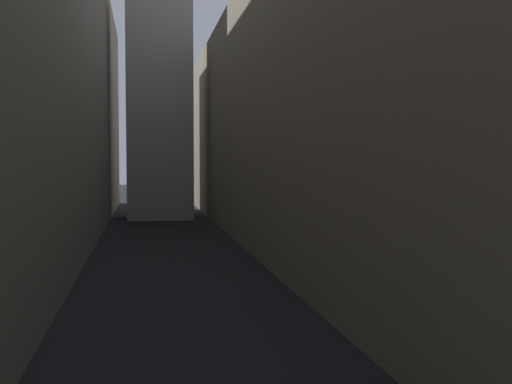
{
  "coord_description": "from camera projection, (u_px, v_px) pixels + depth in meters",
  "views": [
    {
      "loc": [
        -1.81,
        4.85,
        6.51
      ],
      "look_at": [
        0.0,
        14.92,
        6.01
      ],
      "focal_mm": 43.99,
      "sensor_mm": 36.0,
      "label": 1
    }
  ],
  "objects": [
    {
      "name": "ground_plane",
      "position": [
        171.0,
        256.0,
        43.06
      ],
      "size": [
        264.0,
        264.0,
        0.0
      ],
      "primitive_type": "plane",
      "color": "black"
    },
    {
      "name": "building_block_right",
      "position": [
        346.0,
        113.0,
        46.85
      ],
      "size": [
        15.37,
        108.0,
        20.15
      ],
      "primitive_type": "cube",
      "color": "gray",
      "rests_on": "ground"
    }
  ]
}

